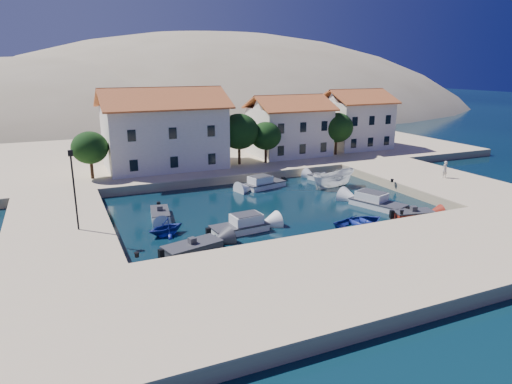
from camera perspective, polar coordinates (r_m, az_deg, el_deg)
ground at (r=36.04m, az=8.80°, el=-6.24°), size 400.00×400.00×0.00m
quay_south at (r=31.40m, az=14.80°, el=-8.99°), size 52.00×12.00×1.00m
quay_east at (r=55.87m, az=21.14°, el=1.27°), size 11.00×20.00×1.00m
quay_west at (r=40.06m, az=-23.52°, el=-4.38°), size 8.00×20.00×1.00m
quay_north at (r=70.24m, az=-6.68°, el=4.96°), size 80.00×36.00×1.00m
hills at (r=160.79m, az=-9.28°, el=2.15°), size 254.00×176.00×99.00m
building_left at (r=57.81m, az=-11.47°, el=7.95°), size 14.70×9.45×9.70m
building_mid at (r=65.10m, az=4.15°, el=8.40°), size 10.50×8.40×8.30m
building_right at (r=72.27m, az=12.31°, el=9.00°), size 9.45×8.40×8.80m
trees at (r=58.76m, az=-0.73°, el=7.29°), size 37.30×5.30×6.45m
lamppost at (r=36.98m, az=-21.85°, el=1.10°), size 0.35×0.25×6.22m
bollards at (r=40.15m, az=9.28°, el=-2.23°), size 29.36×9.56×0.30m
motorboat_grey_sw at (r=34.23m, az=-7.95°, el=-6.88°), size 4.69×2.96×1.25m
cabin_cruiser_south at (r=37.70m, az=-2.08°, el=-4.30°), size 4.88×2.38×1.60m
rowboat_south at (r=40.06m, az=12.94°, el=-4.21°), size 5.22×4.04×1.00m
motorboat_red_se at (r=43.58m, az=19.05°, el=-2.65°), size 3.86×2.31×1.25m
cabin_cruiser_east at (r=45.54m, az=14.99°, el=-1.31°), size 3.87×5.77×1.60m
boat_east at (r=52.14m, az=9.63°, el=0.58°), size 5.77×2.70×2.15m
motorboat_white_ne at (r=54.81m, az=8.49°, el=1.68°), size 2.82×4.12×1.25m
rowboat_west at (r=37.89m, az=-11.16°, el=-5.26°), size 3.63×3.36×1.58m
motorboat_white_west at (r=42.26m, az=-11.90°, el=-2.68°), size 2.14×3.80×1.25m
cabin_cruiser_north at (r=51.24m, az=1.10°, el=1.09°), size 5.08×3.09×1.60m
pedestrian at (r=55.65m, az=22.52°, el=2.63°), size 0.73×0.50×1.93m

